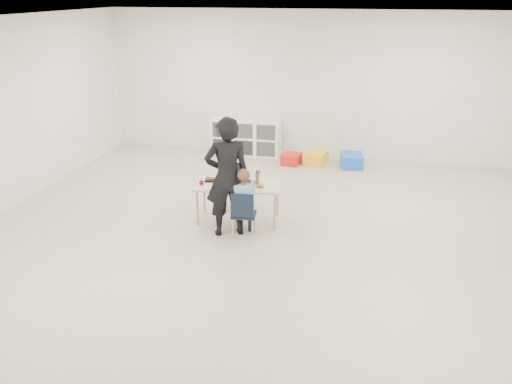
% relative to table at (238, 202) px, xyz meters
% --- Properties ---
extents(room, '(9.00, 9.02, 2.80)m').
position_rel_table_xyz_m(room, '(0.48, -1.00, 1.12)').
color(room, '#B9A98E').
rests_on(room, ground).
extents(table, '(1.28, 0.75, 0.56)m').
position_rel_table_xyz_m(table, '(0.00, 0.00, 0.00)').
color(table, beige).
rests_on(table, ground).
extents(chair_near, '(0.36, 0.34, 0.67)m').
position_rel_table_xyz_m(chair_near, '(0.21, -0.50, 0.05)').
color(chair_near, black).
rests_on(chair_near, ground).
extents(chair_far, '(0.36, 0.34, 0.67)m').
position_rel_table_xyz_m(chair_far, '(-0.21, 0.50, 0.05)').
color(chair_far, black).
rests_on(chair_far, ground).
extents(child, '(0.50, 0.50, 1.05)m').
position_rel_table_xyz_m(child, '(0.21, -0.50, 0.24)').
color(child, '#A9C4E5').
rests_on(child, chair_near).
extents(lunch_tray_near, '(0.24, 0.19, 0.03)m').
position_rel_table_xyz_m(lunch_tray_near, '(0.05, 0.08, 0.29)').
color(lunch_tray_near, black).
rests_on(lunch_tray_near, table).
extents(lunch_tray_far, '(0.24, 0.19, 0.03)m').
position_rel_table_xyz_m(lunch_tray_far, '(-0.39, 0.06, 0.29)').
color(lunch_tray_far, black).
rests_on(lunch_tray_far, table).
extents(milk_carton, '(0.08, 0.08, 0.10)m').
position_rel_table_xyz_m(milk_carton, '(0.00, -0.14, 0.32)').
color(milk_carton, white).
rests_on(milk_carton, table).
extents(bread_roll, '(0.09, 0.09, 0.07)m').
position_rel_table_xyz_m(bread_roll, '(0.33, -0.04, 0.31)').
color(bread_roll, tan).
rests_on(bread_roll, table).
extents(apple_near, '(0.07, 0.07, 0.07)m').
position_rel_table_xyz_m(apple_near, '(-0.09, 0.05, 0.31)').
color(apple_near, maroon).
rests_on(apple_near, table).
extents(apple_far, '(0.07, 0.07, 0.07)m').
position_rel_table_xyz_m(apple_far, '(-0.50, -0.13, 0.31)').
color(apple_far, maroon).
rests_on(apple_far, table).
extents(cubby_shelf, '(1.40, 0.40, 0.70)m').
position_rel_table_xyz_m(cubby_shelf, '(-0.72, 3.28, 0.07)').
color(cubby_shelf, white).
rests_on(cubby_shelf, ground).
extents(adult, '(0.70, 0.60, 1.64)m').
position_rel_table_xyz_m(adult, '(-0.02, -0.46, 0.54)').
color(adult, black).
rests_on(adult, ground).
extents(bin_red, '(0.37, 0.44, 0.20)m').
position_rel_table_xyz_m(bin_red, '(0.29, 2.82, -0.18)').
color(bin_red, red).
rests_on(bin_red, ground).
extents(bin_yellow, '(0.45, 0.53, 0.23)m').
position_rel_table_xyz_m(bin_yellow, '(0.74, 2.95, -0.17)').
color(bin_yellow, yellow).
rests_on(bin_yellow, ground).
extents(bin_blue, '(0.47, 0.56, 0.25)m').
position_rel_table_xyz_m(bin_blue, '(1.42, 2.91, -0.16)').
color(bin_blue, blue).
rests_on(bin_blue, ground).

